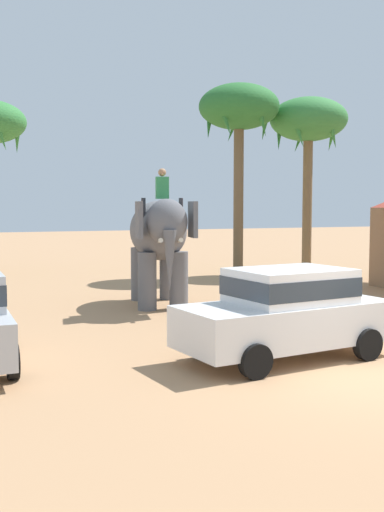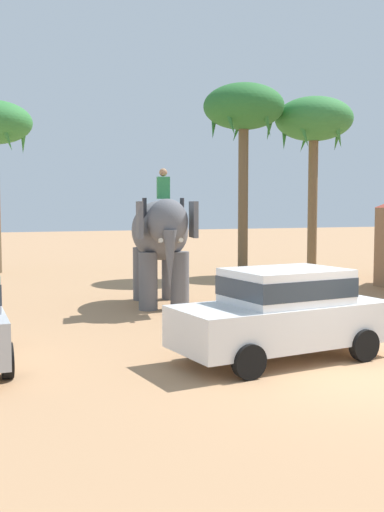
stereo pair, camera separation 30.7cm
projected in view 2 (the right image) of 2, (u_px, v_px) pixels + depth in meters
The scene contains 5 objects.
ground_plane at pixel (365, 377), 10.43m from camera, with size 120.00×120.00×0.00m, color tan.
car_sedan_foreground at pixel (283, 310), 11.57m from camera, with size 4.28×2.25×1.70m.
elephant_with_mahout at pixel (161, 236), 17.69m from camera, with size 2.22×4.00×3.88m.
palm_tree_near_hut at pixel (244, 112), 24.53m from camera, with size 3.20×3.20×7.67m.
palm_tree_left_of_road at pixel (314, 124), 25.60m from camera, with size 3.20×3.20×7.32m.
Camera 2 is at (-6.41, -8.48, 2.88)m, focal length 43.61 mm.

